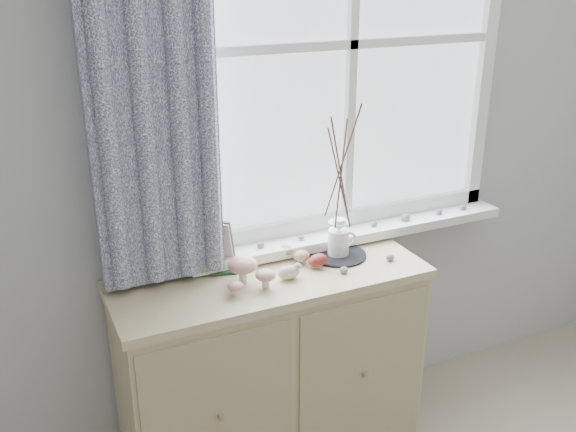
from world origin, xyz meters
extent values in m
cube|color=#B3B4B1|center=(0.00, 2.00, 1.30)|extent=(4.00, 0.04, 2.60)
cube|color=silver|center=(0.30, 2.00, 1.65)|extent=(1.30, 0.01, 1.40)
cube|color=white|center=(0.30, 1.92, 0.88)|extent=(1.45, 0.16, 0.04)
cube|color=#091433|center=(-0.52, 1.87, 1.68)|extent=(0.44, 0.06, 1.61)
cube|color=tan|center=(-0.15, 1.75, 0.41)|extent=(1.17, 0.43, 0.81)
cube|color=tan|center=(-0.15, 1.75, 0.83)|extent=(1.20, 0.45, 0.03)
cube|color=tan|center=(-0.44, 1.53, 0.41)|extent=(0.55, 0.01, 0.75)
cube|color=tan|center=(0.14, 1.53, 0.41)|extent=(0.55, 0.01, 0.75)
cylinder|color=white|center=(-0.26, 1.75, 0.88)|extent=(0.03, 0.03, 0.07)
ellipsoid|color=#A42305|center=(-0.26, 1.75, 0.92)|extent=(0.11, 0.11, 0.06)
cylinder|color=white|center=(-0.20, 1.68, 0.87)|extent=(0.03, 0.03, 0.05)
ellipsoid|color=#A42305|center=(-0.20, 1.68, 0.90)|extent=(0.07, 0.07, 0.04)
cylinder|color=white|center=(-0.32, 1.67, 0.87)|extent=(0.03, 0.03, 0.04)
ellipsoid|color=#A42305|center=(-0.32, 1.67, 0.89)|extent=(0.06, 0.06, 0.03)
ellipsoid|color=tan|center=(0.00, 1.80, 0.88)|extent=(0.06, 0.05, 0.08)
ellipsoid|color=tan|center=(-0.04, 1.87, 0.88)|extent=(0.06, 0.05, 0.08)
ellipsoid|color=maroon|center=(0.04, 1.74, 0.88)|extent=(0.06, 0.05, 0.08)
cylinder|color=black|center=(0.16, 1.80, 0.85)|extent=(0.23, 0.23, 0.01)
cylinder|color=white|center=(0.16, 1.80, 0.91)|extent=(0.10, 0.10, 0.10)
cone|color=white|center=(0.16, 1.80, 0.98)|extent=(0.08, 0.08, 0.04)
cylinder|color=white|center=(0.16, 1.80, 1.00)|extent=(0.05, 0.05, 0.02)
torus|color=white|center=(0.21, 1.80, 0.91)|extent=(0.06, 0.02, 0.06)
ellipsoid|color=gray|center=(0.11, 1.65, 0.86)|extent=(0.03, 0.03, 0.02)
ellipsoid|color=gray|center=(0.15, 1.81, 0.86)|extent=(0.03, 0.03, 0.02)
ellipsoid|color=gray|center=(0.33, 1.67, 0.86)|extent=(0.03, 0.03, 0.02)
ellipsoid|color=gray|center=(0.03, 1.85, 0.86)|extent=(0.03, 0.03, 0.02)
camera|label=1|loc=(-1.00, -0.23, 1.95)|focal=40.00mm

